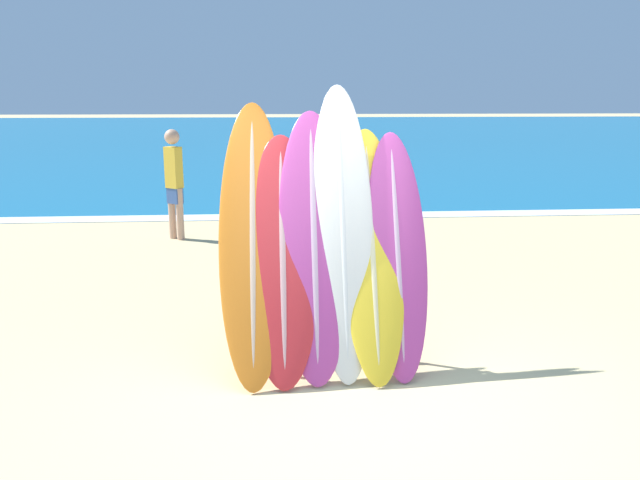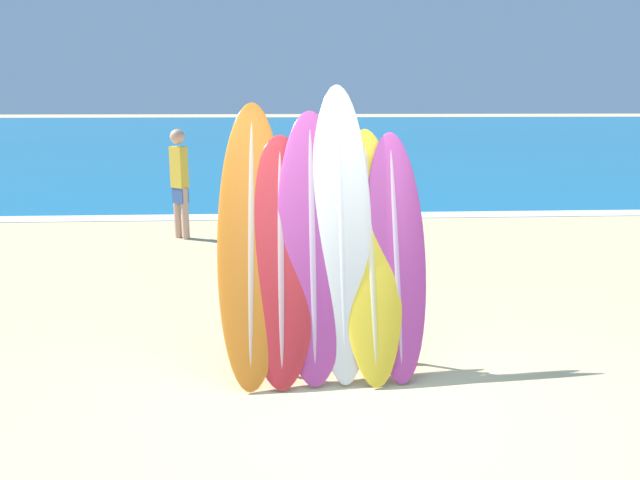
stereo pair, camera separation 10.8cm
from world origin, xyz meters
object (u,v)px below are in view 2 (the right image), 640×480
Objects in this scene: surfboard_slot_3 at (341,227)px; person_near_water at (180,180)px; surfboard_slot_1 at (281,255)px; surfboard_slot_4 at (370,251)px; person_mid_beach at (249,217)px; surfboard_slot_5 at (396,253)px; surfboard_slot_2 at (312,242)px; surfboard_rack at (325,312)px; surfboard_slot_0 at (251,238)px.

surfboard_slot_3 reaches higher than person_near_water.
surfboard_slot_1 is 0.75m from surfboard_slot_4.
surfboard_slot_3 is 2.63m from person_mid_beach.
surfboard_slot_1 is 2.57m from person_mid_beach.
surfboard_slot_5 is at bearing -10.33° from surfboard_slot_3.
surfboard_slot_1 is at bearing -171.04° from surfboard_slot_2.
surfboard_rack is 0.73m from surfboard_slot_3.
surfboard_slot_2 is 2.59m from person_mid_beach.
surfboard_slot_1 is at bearing -179.84° from surfboard_slot_5.
surfboard_rack is 0.65× the size of surfboard_slot_3.
surfboard_slot_5 is 5.67m from person_near_water.
surfboard_slot_2 is 1.08× the size of surfboard_slot_4.
person_mid_beach is (-1.15, 2.51, -0.17)m from surfboard_slot_4.
surfboard_slot_1 is 0.56m from surfboard_slot_3.
surfboard_slot_0 reaches higher than surfboard_slot_2.
surfboard_slot_3 is at bearing 152.07° from person_near_water.
surfboard_slot_2 is at bearing 149.49° from person_near_water.
surfboard_slot_3 reaches higher than surfboard_slot_1.
person_mid_beach is at bearing 110.49° from surfboard_slot_3.
surfboard_slot_3 is (0.14, 0.10, 0.71)m from surfboard_rack.
person_mid_beach is (-0.41, 2.53, -0.15)m from surfboard_slot_1.
surfboard_slot_3 is at bearing 176.48° from person_mid_beach.
surfboard_slot_1 is at bearing 146.68° from person_near_water.
person_near_water is at bearing 110.88° from surfboard_slot_2.
surfboard_rack is at bearing -143.20° from surfboard_slot_3.
surfboard_slot_0 reaches higher than person_near_water.
surfboard_slot_4 is (0.49, -0.03, -0.08)m from surfboard_slot_2.
surfboard_slot_0 is 1.11× the size of surfboard_slot_4.
surfboard_slot_2 reaches higher than surfboard_slot_4.
surfboard_rack is 2.68m from person_mid_beach.
surfboard_slot_1 is 0.96m from surfboard_slot_5.
surfboard_slot_3 is at bearing 169.67° from surfboard_slot_5.
person_near_water is 1.16× the size of person_mid_beach.
surfboard_slot_2 is at bearing 176.75° from surfboard_slot_4.
surfboard_slot_2 reaches higher than surfboard_slot_1.
surfboard_rack is at bearing -178.05° from surfboard_slot_5.
surfboard_slot_1 is 0.98× the size of surfboard_slot_4.
surfboard_slot_0 is at bearing -179.72° from surfboard_slot_3.
surfboard_slot_0 is 0.76m from surfboard_slot_3.
surfboard_rack is at bearing -9.17° from surfboard_slot_0.
surfboard_slot_2 is 0.91× the size of surfboard_slot_3.
surfboard_slot_3 is (0.24, 0.04, 0.11)m from surfboard_slot_2.
surfboard_rack is 0.61m from surfboard_slot_2.
surfboard_slot_4 is 1.32× the size of person_mid_beach.
surfboard_slot_2 is 5.35m from person_near_water.
surfboard_rack is at bearing -175.29° from surfboard_slot_4.
surfboard_slot_1 reaches higher than surfboard_rack.
surfboard_slot_4 is at bearing 154.06° from person_near_water.
surfboard_slot_0 reaches higher than surfboard_slot_5.
surfboard_slot_4 reaches higher than surfboard_slot_1.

